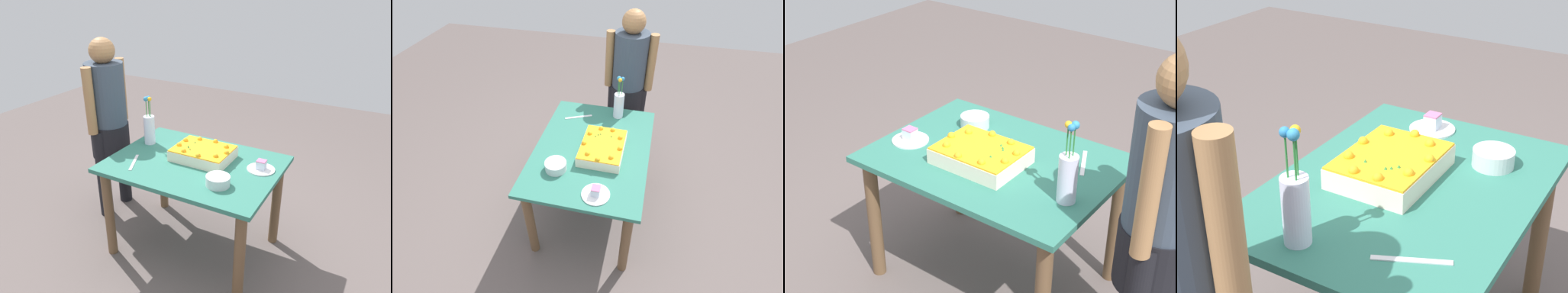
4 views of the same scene
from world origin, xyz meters
The scene contains 8 objects.
ground_plane centered at (0.00, 0.00, 0.00)m, with size 8.00×8.00×0.00m, color #635754.
dining_table centered at (0.00, 0.00, 0.60)m, with size 1.16×0.86×0.73m.
sheet_cake centered at (0.02, 0.08, 0.77)m, with size 0.40×0.31×0.11m.
serving_plate_with_slice centered at (0.44, 0.12, 0.74)m, with size 0.19×0.19×0.07m.
cake_knife centered at (-0.37, -0.21, 0.73)m, with size 0.23×0.02×0.00m, color silver.
flower_vase centered at (-0.46, 0.12, 0.85)m, with size 0.08×0.08×0.38m.
fruit_bowl centered at (0.28, -0.20, 0.76)m, with size 0.15×0.15×0.06m, color silver.
person_standing centered at (-0.88, 0.15, 0.85)m, with size 0.31×0.45×1.49m.
Camera 3 is at (-1.45, 2.04, 2.15)m, focal length 55.00 mm.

